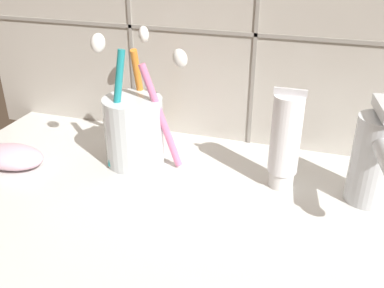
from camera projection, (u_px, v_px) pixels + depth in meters
The scene contains 5 objects.
sink_counter at pixel (202, 216), 48.18cm from camera, with size 71.47×36.88×2.00cm, color silver.
toothbrush_cup at pixel (135, 128), 55.13cm from camera, with size 11.31×10.91×17.63cm.
toothpaste_tube at pixel (285, 140), 49.31cm from camera, with size 3.66×3.49×12.40cm.
sink_faucet at pixel (376, 159), 46.05cm from camera, with size 4.86×12.38×11.89cm.
soap_bar at pixel (12, 157), 55.71cm from camera, with size 8.83×5.42×2.73cm, color #DBB2C6.
Camera 1 is at (11.04, -37.71, 30.06)cm, focal length 40.00 mm.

